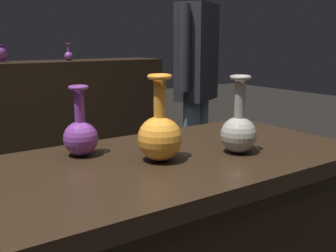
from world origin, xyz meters
TOP-DOWN VIEW (x-y plane):
  - back_display_shelf at (0.00, 2.20)m, footprint 2.60×0.40m
  - vase_centerpiece at (-0.07, -0.02)m, footprint 0.13×0.13m
  - vase_tall_behind at (-0.24, 0.17)m, footprint 0.11×0.11m
  - vase_left_accent at (0.18, -0.09)m, footprint 0.12×0.12m
  - shelf_vase_center at (0.00, 2.22)m, footprint 0.09×0.09m
  - shelf_vase_right at (0.52, 2.21)m, footprint 0.07×0.07m
  - visitor_near_right at (0.94, 1.07)m, footprint 0.42×0.31m

SIDE VIEW (x-z plane):
  - back_display_shelf at x=0.00m, z-range 0.00..0.99m
  - vase_tall_behind at x=-0.24m, z-range 0.76..0.98m
  - vase_left_accent at x=0.18m, z-range 0.75..1.00m
  - vase_centerpiece at x=-0.07m, z-range 0.75..1.01m
  - visitor_near_right at x=0.94m, z-range 0.13..1.69m
  - shelf_vase_right at x=0.52m, z-range 0.96..1.10m
  - shelf_vase_center at x=0.00m, z-range 1.00..1.12m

